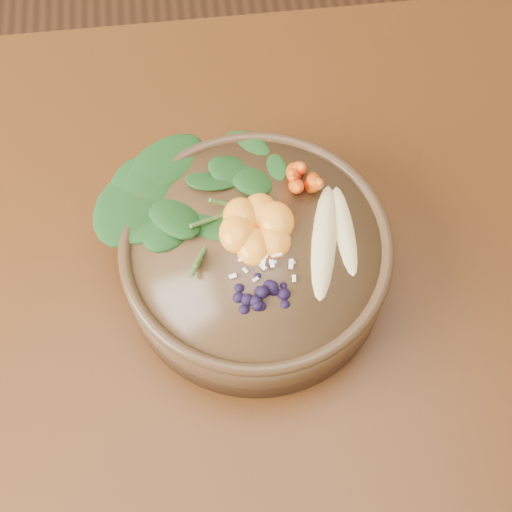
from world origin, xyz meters
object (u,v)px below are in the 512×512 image
carrot_cluster (300,158)px  banana_halves (336,229)px  mandarin_cluster (257,221)px  blueberry_pile (263,286)px  dining_table (213,329)px  kale_heap (210,186)px  stoneware_bowl (256,260)px

carrot_cluster → banana_halves: bearing=-66.9°
mandarin_cluster → blueberry_pile: blueberry_pile is taller
dining_table → mandarin_cluster: (0.06, 0.04, 0.19)m
dining_table → kale_heap: kale_heap is taller
banana_halves → mandarin_cluster: mandarin_cluster is taller
banana_halves → mandarin_cluster: size_ratio=1.76×
carrot_cluster → banana_halves: size_ratio=0.49×
carrot_cluster → mandarin_cluster: carrot_cluster is taller
dining_table → blueberry_pile: blueberry_pile is taller
kale_heap → dining_table: bearing=-99.9°
kale_heap → banana_halves: bearing=-26.7°
banana_halves → mandarin_cluster: (-0.08, 0.02, 0.00)m
dining_table → banana_halves: bearing=9.3°
banana_halves → blueberry_pile: blueberry_pile is taller
stoneware_bowl → carrot_cluster: bearing=53.2°
banana_halves → dining_table: bearing=-167.6°
kale_heap → blueberry_pile: (0.04, -0.13, -0.00)m
dining_table → banana_halves: banana_halves is taller
stoneware_bowl → blueberry_pile: blueberry_pile is taller
stoneware_bowl → mandarin_cluster: size_ratio=3.15×
kale_heap → banana_halves: size_ratio=1.17×
kale_heap → blueberry_pile: 0.13m
dining_table → mandarin_cluster: size_ratio=16.82×
dining_table → stoneware_bowl: 0.15m
carrot_cluster → mandarin_cluster: size_ratio=0.87×
stoneware_bowl → carrot_cluster: (0.06, 0.08, 0.08)m
stoneware_bowl → dining_table: bearing=-157.5°
stoneware_bowl → banana_halves: banana_halves is taller
stoneware_bowl → banana_halves: size_ratio=1.79×
carrot_cluster → blueberry_pile: bearing=-109.5°
stoneware_bowl → carrot_cluster: carrot_cluster is taller
kale_heap → mandarin_cluster: bearing=-44.9°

